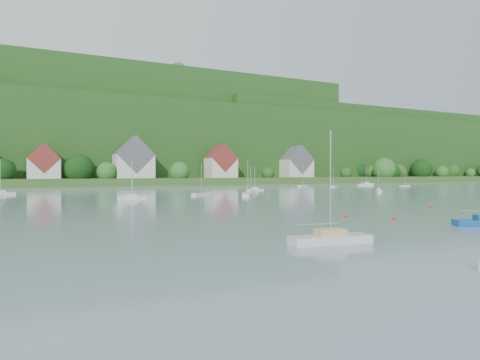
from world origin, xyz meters
The scene contains 12 objects.
far_shore_strip centered at (0.00, 200.00, 1.50)m, with size 600.00×60.00×3.00m, color #2F5821.
forested_ridge centered at (0.39, 268.57, 22.89)m, with size 620.00×181.22×69.89m.
village_building_1 centered at (-30.00, 189.00, 8.75)m, with size 12.00×9.36×14.00m.
village_building_2 centered at (5.00, 188.00, 10.27)m, with size 16.00×11.44×18.00m.
village_building_3 centered at (45.00, 186.00, 9.43)m, with size 13.00×10.40×15.50m.
village_building_4 centered at (90.00, 190.00, 9.59)m, with size 15.00×10.40×16.50m.
near_sailboat_2 centered at (-15.79, 29.19, 0.45)m, with size 6.57×2.73×8.61m.
mooring_buoy_0 centered at (1.36, 39.29, 0.00)m, with size 0.44×0.44×0.44m, color red.
mooring_buoy_2 centered at (18.53, 48.41, 0.00)m, with size 0.46×0.46×0.46m, color red.
mooring_buoy_3 centered at (-2.11, 43.52, 0.00)m, with size 0.47×0.47×0.47m, color red.
mooring_buoy_5 centered at (-12.48, 28.56, 0.00)m, with size 0.42×0.42×0.42m, color red.
far_sailboat_cluster centered at (4.42, 116.67, 0.38)m, with size 195.15×63.67×8.71m.
Camera 1 is at (-36.43, 3.22, 5.40)m, focal length 32.17 mm.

